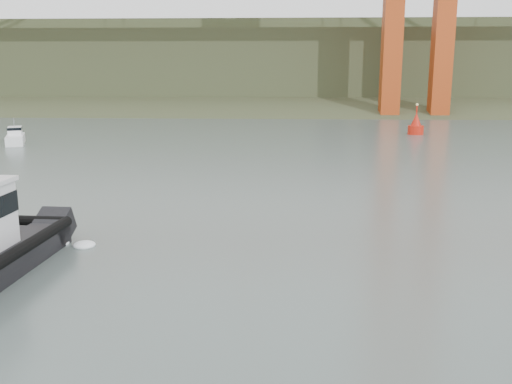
{
  "coord_description": "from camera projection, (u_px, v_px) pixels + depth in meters",
  "views": [
    {
      "loc": [
        0.87,
        -20.14,
        8.27
      ],
      "look_at": [
        -0.43,
        6.32,
        2.4
      ],
      "focal_mm": 40.0,
      "sensor_mm": 36.0,
      "label": 1
    }
  ],
  "objects": [
    {
      "name": "nav_buoy",
      "position": [
        416.0,
        126.0,
        70.2
      ],
      "size": [
        1.93,
        1.93,
        4.02
      ],
      "color": "red",
      "rests_on": "ground"
    },
    {
      "name": "headlands",
      "position": [
        281.0,
        71.0,
        142.32
      ],
      "size": [
        500.0,
        105.36,
        27.12
      ],
      "color": "#323E23",
      "rests_on": "ground"
    },
    {
      "name": "ground",
      "position": [
        259.0,
        290.0,
        21.47
      ],
      "size": [
        400.0,
        400.0,
        0.0
      ],
      "primitive_type": "plane",
      "color": "#4A5855",
      "rests_on": "ground"
    },
    {
      "name": "motorboat",
      "position": [
        15.0,
        137.0,
        61.79
      ],
      "size": [
        3.56,
        5.48,
        2.87
      ],
      "rotation": [
        0.0,
        0.0,
        0.38
      ],
      "color": "white",
      "rests_on": "ground"
    }
  ]
}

